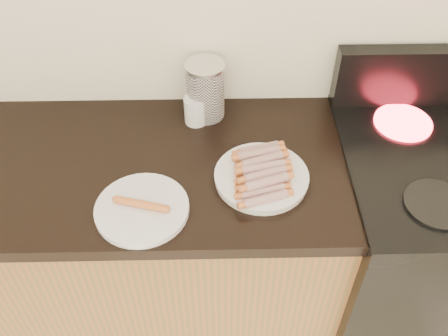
{
  "coord_description": "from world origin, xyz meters",
  "views": [
    {
      "loc": [
        0.02,
        0.65,
        1.93
      ],
      "look_at": [
        0.04,
        1.62,
        0.95
      ],
      "focal_mm": 40.0,
      "sensor_mm": 36.0,
      "label": 1
    }
  ],
  "objects_px": {
    "side_plate": "(142,209)",
    "mug": "(196,110)",
    "main_plate": "(261,178)",
    "stove": "(430,251)",
    "canister": "(205,90)"
  },
  "relations": [
    {
      "from": "canister",
      "to": "stove",
      "type": "bearing_deg",
      "value": -17.17
    },
    {
      "from": "side_plate",
      "to": "mug",
      "type": "xyz_separation_m",
      "value": [
        0.14,
        0.37,
        0.04
      ]
    },
    {
      "from": "stove",
      "to": "main_plate",
      "type": "distance_m",
      "value": 0.78
    },
    {
      "from": "stove",
      "to": "canister",
      "type": "distance_m",
      "value": 0.99
    },
    {
      "from": "stove",
      "to": "mug",
      "type": "height_order",
      "value": "mug"
    },
    {
      "from": "main_plate",
      "to": "mug",
      "type": "height_order",
      "value": "mug"
    },
    {
      "from": "main_plate",
      "to": "side_plate",
      "type": "height_order",
      "value": "same"
    },
    {
      "from": "stove",
      "to": "mug",
      "type": "relative_size",
      "value": 10.02
    },
    {
      "from": "side_plate",
      "to": "canister",
      "type": "bearing_deg",
      "value": 67.53
    },
    {
      "from": "side_plate",
      "to": "main_plate",
      "type": "bearing_deg",
      "value": 18.28
    },
    {
      "from": "side_plate",
      "to": "canister",
      "type": "xyz_separation_m",
      "value": [
        0.17,
        0.41,
        0.09
      ]
    },
    {
      "from": "main_plate",
      "to": "mug",
      "type": "relative_size",
      "value": 2.9
    },
    {
      "from": "stove",
      "to": "side_plate",
      "type": "distance_m",
      "value": 1.08
    },
    {
      "from": "side_plate",
      "to": "canister",
      "type": "height_order",
      "value": "canister"
    },
    {
      "from": "side_plate",
      "to": "mug",
      "type": "height_order",
      "value": "mug"
    }
  ]
}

